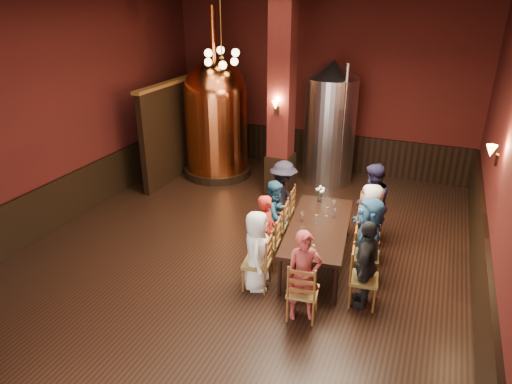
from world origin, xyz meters
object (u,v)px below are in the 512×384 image
at_px(person_0, 257,251).
at_px(copper_kettle, 216,118).
at_px(steel_vessel, 330,123).
at_px(person_2, 275,215).
at_px(person_1, 267,231).
at_px(rose_vase, 320,191).
at_px(dining_table, 319,228).

distance_m(person_0, copper_kettle, 5.26).
bearing_deg(copper_kettle, steel_vessel, 12.92).
bearing_deg(person_2, copper_kettle, 45.01).
bearing_deg(person_2, person_1, -169.98).
bearing_deg(rose_vase, person_0, -102.57).
relative_size(person_2, copper_kettle, 0.32).
bearing_deg(person_1, rose_vase, -41.96).
xyz_separation_m(copper_kettle, steel_vessel, (2.80, 0.64, -0.01)).
height_order(person_0, rose_vase, person_0).
bearing_deg(copper_kettle, person_1, -52.33).
height_order(person_1, copper_kettle, copper_kettle).
distance_m(person_2, rose_vase, 1.03).
bearing_deg(person_0, copper_kettle, 17.34).
height_order(person_2, rose_vase, person_2).
xyz_separation_m(person_1, person_2, (-0.08, 0.65, -0.00)).
xyz_separation_m(dining_table, rose_vase, (-0.25, 0.98, 0.26)).
bearing_deg(person_0, steel_vessel, -15.46).
height_order(person_2, steel_vessel, steel_vessel).
bearing_deg(copper_kettle, person_0, -56.06).
bearing_deg(person_2, person_0, -169.98).
relative_size(person_2, steel_vessel, 0.45).
distance_m(person_2, copper_kettle, 4.13).
relative_size(dining_table, person_1, 1.85).
distance_m(dining_table, steel_vessel, 4.02).
xyz_separation_m(dining_table, person_1, (-0.80, -0.44, -0.01)).
height_order(person_2, copper_kettle, copper_kettle).
height_order(dining_table, rose_vase, rose_vase).
height_order(copper_kettle, steel_vessel, copper_kettle).
height_order(person_0, copper_kettle, copper_kettle).
bearing_deg(person_1, person_0, 166.69).
bearing_deg(copper_kettle, person_2, -47.61).
distance_m(dining_table, rose_vase, 1.04).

